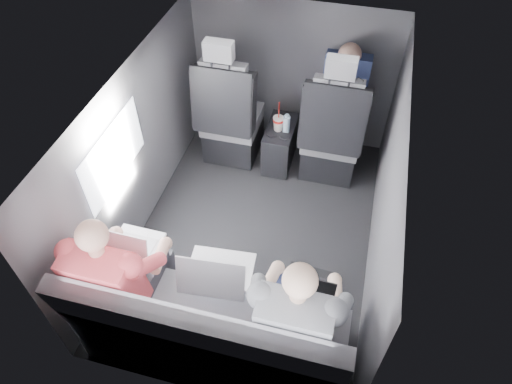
% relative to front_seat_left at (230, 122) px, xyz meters
% --- Properties ---
extents(floor, '(2.60, 2.60, 0.00)m').
position_rel_front_seat_left_xyz_m(floor, '(0.45, -0.84, -0.40)').
color(floor, black).
rests_on(floor, ground).
extents(ceiling, '(2.60, 2.60, 0.00)m').
position_rel_front_seat_left_xyz_m(ceiling, '(0.45, -0.84, 0.95)').
color(ceiling, '#B2B2AD').
rests_on(ceiling, panel_back).
extents(panel_left, '(0.02, 2.60, 1.35)m').
position_rel_front_seat_left_xyz_m(panel_left, '(-0.45, -0.84, 0.27)').
color(panel_left, '#56565B').
rests_on(panel_left, floor).
extents(panel_right, '(0.02, 2.60, 1.35)m').
position_rel_front_seat_left_xyz_m(panel_right, '(1.35, -0.84, 0.27)').
color(panel_right, '#56565B').
rests_on(panel_right, floor).
extents(panel_front, '(1.80, 0.02, 1.35)m').
position_rel_front_seat_left_xyz_m(panel_front, '(0.45, 0.46, 0.27)').
color(panel_front, '#56565B').
rests_on(panel_front, floor).
extents(panel_back, '(1.80, 0.02, 1.35)m').
position_rel_front_seat_left_xyz_m(panel_back, '(0.45, -2.14, 0.27)').
color(panel_back, '#56565B').
rests_on(panel_back, floor).
extents(side_window, '(0.02, 0.75, 0.42)m').
position_rel_front_seat_left_xyz_m(side_window, '(-0.43, -1.14, 0.50)').
color(side_window, white).
rests_on(side_window, panel_left).
extents(seatbelt, '(0.35, 0.11, 0.59)m').
position_rel_front_seat_left_xyz_m(seatbelt, '(0.90, -0.17, 0.40)').
color(seatbelt, black).
rests_on(seatbelt, front_seat_right).
extents(front_seat_left, '(0.52, 0.58, 1.26)m').
position_rel_front_seat_left_xyz_m(front_seat_left, '(0.00, 0.00, 0.00)').
color(front_seat_left, black).
rests_on(front_seat_left, floor).
extents(front_seat_right, '(0.52, 0.58, 1.26)m').
position_rel_front_seat_left_xyz_m(front_seat_right, '(0.90, 0.00, 0.00)').
color(front_seat_right, black).
rests_on(front_seat_right, floor).
extents(center_console, '(0.24, 0.48, 0.41)m').
position_rel_front_seat_left_xyz_m(center_console, '(0.45, 0.04, -0.20)').
color(center_console, black).
rests_on(center_console, floor).
extents(rear_bench, '(1.60, 0.57, 0.92)m').
position_rel_front_seat_left_xyz_m(rear_bench, '(0.45, -1.90, -0.09)').
color(rear_bench, '#5C5B60').
rests_on(rear_bench, floor).
extents(soda_cup, '(0.09, 0.09, 0.29)m').
position_rel_front_seat_left_xyz_m(soda_cup, '(0.43, -0.00, 0.07)').
color(soda_cup, white).
rests_on(soda_cup, center_console).
extents(water_bottle, '(0.06, 0.06, 0.18)m').
position_rel_front_seat_left_xyz_m(water_bottle, '(0.51, -0.00, 0.08)').
color(water_bottle, '#A8CBE4').
rests_on(water_bottle, center_console).
extents(laptop_white, '(0.31, 0.28, 0.23)m').
position_rel_front_seat_left_xyz_m(laptop_white, '(-0.14, -1.60, 0.23)').
color(laptop_white, white).
rests_on(laptop_white, passenger_rear_left).
extents(laptop_silver, '(0.42, 0.38, 0.28)m').
position_rel_front_seat_left_xyz_m(laptop_silver, '(0.43, -1.67, 0.24)').
color(laptop_silver, silver).
rests_on(laptop_silver, rear_bench).
extents(laptop_black, '(0.30, 0.28, 0.21)m').
position_rel_front_seat_left_xyz_m(laptop_black, '(0.98, -1.61, 0.23)').
color(laptop_black, black).
rests_on(laptop_black, passenger_rear_right).
extents(passenger_rear_left, '(0.48, 0.60, 1.19)m').
position_rel_front_seat_left_xyz_m(passenger_rear_left, '(-0.12, -1.81, 0.22)').
color(passenger_rear_left, '#303035').
rests_on(passenger_rear_left, rear_bench).
extents(passenger_rear_right, '(0.49, 0.61, 1.20)m').
position_rel_front_seat_left_xyz_m(passenger_rear_right, '(0.94, -1.81, 0.22)').
color(passenger_rear_right, navy).
rests_on(passenger_rear_right, rear_bench).
extents(passenger_front_right, '(0.37, 0.37, 0.71)m').
position_rel_front_seat_left_xyz_m(passenger_front_right, '(0.93, 0.26, 0.34)').
color(passenger_front_right, navy).
rests_on(passenger_front_right, front_seat_right).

